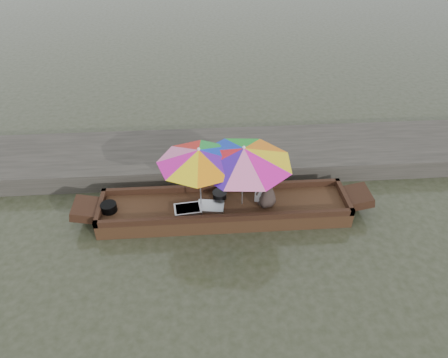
{
  "coord_description": "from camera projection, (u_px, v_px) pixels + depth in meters",
  "views": [
    {
      "loc": [
        -0.51,
        -6.97,
        6.26
      ],
      "look_at": [
        0.0,
        0.1,
        1.0
      ],
      "focal_mm": 32.0,
      "sensor_mm": 36.0,
      "label": 1
    }
  ],
  "objects": [
    {
      "name": "vendor",
      "position": [
        268.0,
        185.0,
        8.79
      ],
      "size": [
        0.67,
        0.61,
        1.14
      ],
      "primitive_type": "imported",
      "rotation": [
        0.0,
        0.0,
        3.7
      ],
      "color": "#342924",
      "rests_on": "boat_hull"
    },
    {
      "name": "umbrella_stern",
      "position": [
        243.0,
        176.0,
        8.7
      ],
      "size": [
        2.69,
        2.69,
        1.55
      ],
      "primitive_type": null,
      "rotation": [
        0.0,
        0.0,
        0.31
      ],
      "color": "orange",
      "rests_on": "boat_hull"
    },
    {
      "name": "boat_hull",
      "position": [
        224.0,
        210.0,
        9.24
      ],
      "size": [
        5.68,
        1.2,
        0.35
      ],
      "primitive_type": "cube",
      "color": "black",
      "rests_on": "water"
    },
    {
      "name": "tray_crayfish",
      "position": [
        188.0,
        210.0,
        8.92
      ],
      "size": [
        0.63,
        0.47,
        0.09
      ],
      "primitive_type": "cube",
      "rotation": [
        0.0,
        0.0,
        0.11
      ],
      "color": "silver",
      "rests_on": "boat_hull"
    },
    {
      "name": "tray_scallop",
      "position": [
        211.0,
        206.0,
        9.03
      ],
      "size": [
        0.65,
        0.5,
        0.06
      ],
      "primitive_type": "cube",
      "rotation": [
        0.0,
        0.0,
        -0.15
      ],
      "color": "silver",
      "rests_on": "boat_hull"
    },
    {
      "name": "umbrella_bow",
      "position": [
        200.0,
        178.0,
        8.64
      ],
      "size": [
        1.93,
        1.93,
        1.55
      ],
      "primitive_type": null,
      "rotation": [
        0.0,
        0.0,
        -0.06
      ],
      "color": "#0C36D8",
      "rests_on": "boat_hull"
    },
    {
      "name": "charcoal_grill",
      "position": [
        220.0,
        195.0,
        9.28
      ],
      "size": [
        0.32,
        0.32,
        0.15
      ],
      "primitive_type": "cylinder",
      "color": "black",
      "rests_on": "boat_hull"
    },
    {
      "name": "dock",
      "position": [
        219.0,
        155.0,
        10.96
      ],
      "size": [
        22.0,
        2.2,
        0.5
      ],
      "primitive_type": "cube",
      "color": "#2D2B26",
      "rests_on": "ground"
    },
    {
      "name": "cooking_pot",
      "position": [
        109.0,
        207.0,
        8.9
      ],
      "size": [
        0.36,
        0.36,
        0.19
      ],
      "primitive_type": "cylinder",
      "color": "black",
      "rests_on": "boat_hull"
    },
    {
      "name": "supply_bag",
      "position": [
        261.0,
        195.0,
        9.19
      ],
      "size": [
        0.34,
        0.3,
        0.26
      ],
      "primitive_type": "cube",
      "rotation": [
        0.0,
        0.0,
        -0.34
      ],
      "color": "silver",
      "rests_on": "boat_hull"
    },
    {
      "name": "water",
      "position": [
        224.0,
        216.0,
        9.34
      ],
      "size": [
        80.0,
        80.0,
        0.0
      ],
      "primitive_type": "plane",
      "color": "#282D1A",
      "rests_on": "ground"
    }
  ]
}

